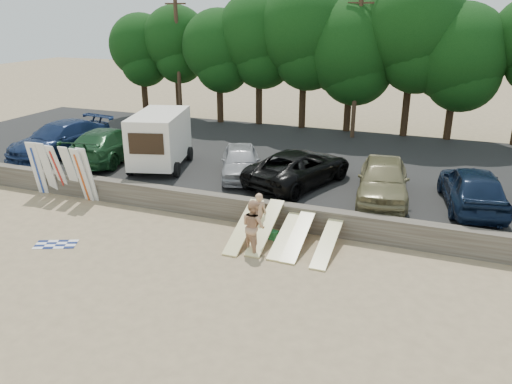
{
  "coord_description": "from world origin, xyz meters",
  "views": [
    {
      "loc": [
        7.3,
        -14.32,
        8.13
      ],
      "look_at": [
        0.62,
        3.0,
        1.33
      ],
      "focal_mm": 35.0,
      "sensor_mm": 36.0,
      "label": 1
    }
  ],
  "objects_px": {
    "car_5": "(473,188)",
    "car_2": "(241,161)",
    "box_trailer": "(160,137)",
    "cooler": "(273,235)",
    "car_0": "(60,139)",
    "car_4": "(383,179)",
    "beachgoer_b": "(253,226)",
    "beachgoer_a": "(259,214)",
    "car_3": "(299,167)",
    "car_1": "(108,144)"
  },
  "relations": [
    {
      "from": "car_5",
      "to": "car_2",
      "type": "bearing_deg",
      "value": -12.21
    },
    {
      "from": "box_trailer",
      "to": "cooler",
      "type": "height_order",
      "value": "box_trailer"
    },
    {
      "from": "car_0",
      "to": "car_5",
      "type": "height_order",
      "value": "car_0"
    },
    {
      "from": "box_trailer",
      "to": "car_4",
      "type": "relative_size",
      "value": 0.94
    },
    {
      "from": "box_trailer",
      "to": "car_5",
      "type": "relative_size",
      "value": 0.93
    },
    {
      "from": "car_5",
      "to": "cooler",
      "type": "distance_m",
      "value": 8.13
    },
    {
      "from": "car_4",
      "to": "beachgoer_b",
      "type": "bearing_deg",
      "value": -132.5
    },
    {
      "from": "car_2",
      "to": "cooler",
      "type": "relative_size",
      "value": 11.56
    },
    {
      "from": "car_0",
      "to": "car_4",
      "type": "xyz_separation_m",
      "value": [
        17.18,
        -0.56,
        -0.03
      ]
    },
    {
      "from": "car_0",
      "to": "car_4",
      "type": "relative_size",
      "value": 1.21
    },
    {
      "from": "car_2",
      "to": "beachgoer_b",
      "type": "height_order",
      "value": "car_2"
    },
    {
      "from": "car_5",
      "to": "beachgoer_a",
      "type": "bearing_deg",
      "value": 17.82
    },
    {
      "from": "car_2",
      "to": "car_5",
      "type": "relative_size",
      "value": 0.87
    },
    {
      "from": "cooler",
      "to": "car_3",
      "type": "bearing_deg",
      "value": 110.85
    },
    {
      "from": "car_4",
      "to": "car_5",
      "type": "relative_size",
      "value": 0.99
    },
    {
      "from": "car_3",
      "to": "beachgoer_a",
      "type": "xyz_separation_m",
      "value": [
        -0.32,
        -4.29,
        -0.65
      ]
    },
    {
      "from": "car_0",
      "to": "car_5",
      "type": "distance_m",
      "value": 20.61
    },
    {
      "from": "car_1",
      "to": "cooler",
      "type": "distance_m",
      "value": 11.67
    },
    {
      "from": "car_4",
      "to": "beachgoer_a",
      "type": "height_order",
      "value": "car_4"
    },
    {
      "from": "box_trailer",
      "to": "car_3",
      "type": "relative_size",
      "value": 0.83
    },
    {
      "from": "car_2",
      "to": "cooler",
      "type": "distance_m",
      "value": 5.71
    },
    {
      "from": "car_3",
      "to": "car_0",
      "type": "bearing_deg",
      "value": 18.83
    },
    {
      "from": "cooler",
      "to": "car_1",
      "type": "bearing_deg",
      "value": 173.63
    },
    {
      "from": "box_trailer",
      "to": "car_3",
      "type": "distance_m",
      "value": 7.17
    },
    {
      "from": "car_0",
      "to": "car_2",
      "type": "distance_m",
      "value": 10.54
    },
    {
      "from": "car_1",
      "to": "car_5",
      "type": "xyz_separation_m",
      "value": [
        17.52,
        -0.43,
        0.0
      ]
    },
    {
      "from": "box_trailer",
      "to": "car_3",
      "type": "xyz_separation_m",
      "value": [
        7.13,
        0.06,
        -0.74
      ]
    },
    {
      "from": "car_4",
      "to": "cooler",
      "type": "bearing_deg",
      "value": -137.74
    },
    {
      "from": "box_trailer",
      "to": "car_5",
      "type": "height_order",
      "value": "box_trailer"
    },
    {
      "from": "car_3",
      "to": "beachgoer_b",
      "type": "height_order",
      "value": "car_3"
    },
    {
      "from": "beachgoer_a",
      "to": "cooler",
      "type": "bearing_deg",
      "value": 145.64
    },
    {
      "from": "car_0",
      "to": "cooler",
      "type": "height_order",
      "value": "car_0"
    },
    {
      "from": "car_4",
      "to": "beachgoer_a",
      "type": "bearing_deg",
      "value": -144.08
    },
    {
      "from": "car_3",
      "to": "box_trailer",
      "type": "bearing_deg",
      "value": 19.37
    },
    {
      "from": "box_trailer",
      "to": "car_3",
      "type": "height_order",
      "value": "box_trailer"
    },
    {
      "from": "car_3",
      "to": "cooler",
      "type": "distance_m",
      "value": 4.69
    },
    {
      "from": "car_0",
      "to": "car_5",
      "type": "bearing_deg",
      "value": 7.41
    },
    {
      "from": "car_4",
      "to": "car_1",
      "type": "bearing_deg",
      "value": 170.86
    },
    {
      "from": "car_3",
      "to": "car_5",
      "type": "relative_size",
      "value": 1.13
    },
    {
      "from": "box_trailer",
      "to": "beachgoer_a",
      "type": "height_order",
      "value": "box_trailer"
    },
    {
      "from": "car_0",
      "to": "car_2",
      "type": "bearing_deg",
      "value": 8.67
    },
    {
      "from": "box_trailer",
      "to": "car_2",
      "type": "bearing_deg",
      "value": -13.98
    },
    {
      "from": "car_0",
      "to": "car_5",
      "type": "relative_size",
      "value": 1.2
    },
    {
      "from": "box_trailer",
      "to": "car_0",
      "type": "relative_size",
      "value": 0.78
    },
    {
      "from": "car_1",
      "to": "car_5",
      "type": "relative_size",
      "value": 1.17
    },
    {
      "from": "beachgoer_a",
      "to": "beachgoer_b",
      "type": "distance_m",
      "value": 1.48
    },
    {
      "from": "cooler",
      "to": "car_4",
      "type": "bearing_deg",
      "value": 65.72
    },
    {
      "from": "beachgoer_b",
      "to": "car_1",
      "type": "bearing_deg",
      "value": 3.63
    },
    {
      "from": "car_1",
      "to": "beachgoer_a",
      "type": "bearing_deg",
      "value": 147.39
    },
    {
      "from": "car_0",
      "to": "cooler",
      "type": "bearing_deg",
      "value": -9.7
    }
  ]
}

